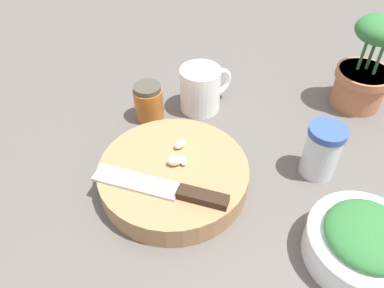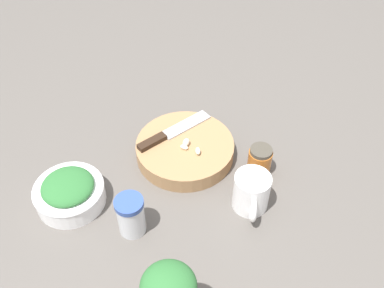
{
  "view_description": "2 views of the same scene",
  "coord_description": "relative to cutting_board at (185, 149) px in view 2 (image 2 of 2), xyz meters",
  "views": [
    {
      "loc": [
        0.2,
        -0.39,
        0.48
      ],
      "look_at": [
        0.02,
        0.01,
        0.07
      ],
      "focal_mm": 35.0,
      "sensor_mm": 36.0,
      "label": 1
    },
    {
      "loc": [
        0.37,
        0.62,
        0.79
      ],
      "look_at": [
        0.0,
        0.01,
        0.08
      ],
      "focal_mm": 40.0,
      "sensor_mm": 36.0,
      "label": 2
    }
  ],
  "objects": [
    {
      "name": "garlic_cloves",
      "position": [
        -0.0,
        0.02,
        0.03
      ],
      "size": [
        0.04,
        0.06,
        0.02
      ],
      "color": "silver",
      "rests_on": "cutting_board"
    },
    {
      "name": "chef_knife",
      "position": [
        0.02,
        -0.05,
        0.03
      ],
      "size": [
        0.21,
        0.06,
        0.01
      ],
      "rotation": [
        0.0,
        0.0,
        1.71
      ],
      "color": "black",
      "rests_on": "cutting_board"
    },
    {
      "name": "honey_jar",
      "position": [
        -0.13,
        0.14,
        0.02
      ],
      "size": [
        0.06,
        0.06,
        0.08
      ],
      "color": "#B26023",
      "rests_on": "ground_plane"
    },
    {
      "name": "spice_jar",
      "position": [
        0.21,
        0.13,
        0.03
      ],
      "size": [
        0.06,
        0.06,
        0.1
      ],
      "color": "silver",
      "rests_on": "ground_plane"
    },
    {
      "name": "cutting_board",
      "position": [
        0.0,
        0.0,
        0.0
      ],
      "size": [
        0.24,
        0.24,
        0.04
      ],
      "color": "#9E754C",
      "rests_on": "ground_plane"
    },
    {
      "name": "coffee_mug",
      "position": [
        -0.05,
        0.21,
        0.03
      ],
      "size": [
        0.09,
        0.11,
        0.09
      ],
      "color": "white",
      "rests_on": "ground_plane"
    },
    {
      "name": "ground_plane",
      "position": [
        0.0,
        0.03,
        -0.02
      ],
      "size": [
        5.0,
        5.0,
        0.0
      ],
      "primitive_type": "plane",
      "color": "#56514C"
    },
    {
      "name": "herb_bowl",
      "position": [
        0.3,
        -0.01,
        0.01
      ],
      "size": [
        0.16,
        0.16,
        0.07
      ],
      "color": "white",
      "rests_on": "ground_plane"
    }
  ]
}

